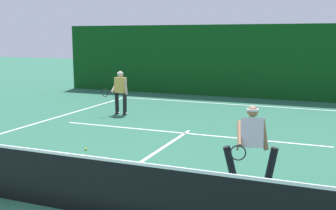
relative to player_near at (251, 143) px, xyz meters
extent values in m
plane|color=#286149|center=(-2.69, -2.26, -0.89)|extent=(80.00, 80.00, 0.00)
cube|color=white|center=(-2.69, 9.54, -0.89)|extent=(10.38, 0.10, 0.01)
cube|color=white|center=(-2.69, 3.75, -0.89)|extent=(8.46, 0.10, 0.01)
cube|color=white|center=(-2.69, 0.94, -0.89)|extent=(0.10, 6.40, 0.01)
cube|color=black|center=(-2.69, -2.26, -0.41)|extent=(11.19, 0.02, 0.97)
cube|color=white|center=(-2.69, -2.26, 0.10)|extent=(11.19, 0.03, 0.05)
cylinder|color=black|center=(0.37, 0.11, -0.48)|extent=(0.30, 0.21, 0.82)
cylinder|color=black|center=(-0.37, -0.09, -0.48)|extent=(0.37, 0.23, 0.82)
ellipsoid|color=white|center=(0.37, 0.11, -0.85)|extent=(0.28, 0.17, 0.09)
ellipsoid|color=white|center=(-0.37, -0.09, -0.85)|extent=(0.28, 0.17, 0.09)
cube|color=silver|center=(0.00, 0.01, 0.21)|extent=(0.49, 0.43, 0.60)
cylinder|color=#9E704C|center=(0.23, 0.07, 0.18)|extent=(0.21, 0.14, 0.63)
cylinder|color=#9E704C|center=(-0.22, -0.05, 0.18)|extent=(0.24, 0.57, 0.43)
sphere|color=#9E704C|center=(0.00, 0.01, 0.62)|extent=(0.22, 0.22, 0.22)
cylinder|color=white|center=(0.00, 0.01, 0.66)|extent=(0.29, 0.29, 0.04)
cylinder|color=black|center=(-0.21, -0.30, -0.04)|extent=(0.10, 0.26, 0.03)
torus|color=black|center=(-0.12, -0.63, -0.04)|extent=(0.29, 0.10, 0.29)
cylinder|color=black|center=(-5.82, 5.74, -0.48)|extent=(0.17, 0.17, 0.82)
cylinder|color=black|center=(-6.18, 5.79, -0.48)|extent=(0.18, 0.17, 0.83)
ellipsoid|color=white|center=(-5.82, 5.74, -0.85)|extent=(0.27, 0.14, 0.09)
ellipsoid|color=white|center=(-6.18, 5.79, -0.85)|extent=(0.27, 0.14, 0.09)
cube|color=#E5B24C|center=(-6.00, 5.77, 0.22)|extent=(0.45, 0.29, 0.58)
cylinder|color=beige|center=(-5.76, 5.74, 0.20)|extent=(0.17, 0.12, 0.64)
cylinder|color=beige|center=(-6.23, 5.80, 0.20)|extent=(0.16, 0.52, 0.52)
sphere|color=beige|center=(-6.00, 5.77, 0.64)|extent=(0.22, 0.22, 0.22)
cylinder|color=white|center=(-6.00, 5.77, 0.68)|extent=(0.27, 0.27, 0.04)
cylinder|color=black|center=(-6.31, 5.55, -0.02)|extent=(0.06, 0.26, 0.03)
torus|color=black|center=(-6.36, 5.22, -0.02)|extent=(0.29, 0.06, 0.29)
sphere|color=#D1E033|center=(-4.46, 1.02, -0.86)|extent=(0.07, 0.07, 0.07)
cube|color=#0C4114|center=(-2.69, 11.70, 0.85)|extent=(19.03, 0.12, 3.49)
camera|label=1|loc=(1.36, -7.69, 2.05)|focal=43.51mm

